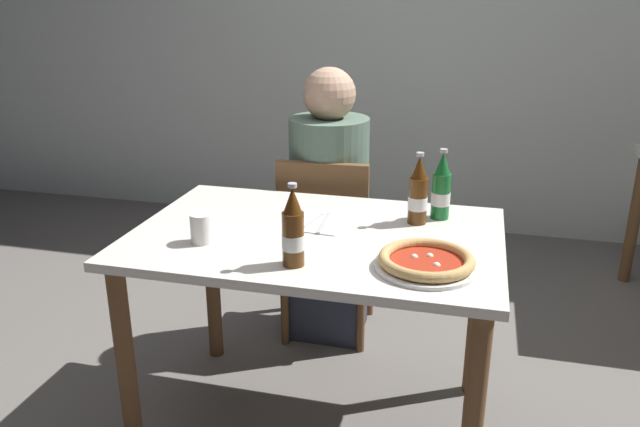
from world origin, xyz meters
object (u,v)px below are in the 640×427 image
at_px(diner_seated, 329,212).
at_px(paper_cup, 202,228).
at_px(beer_bottle_center, 293,231).
at_px(beer_bottle_right, 418,194).
at_px(beer_bottle_left, 441,190).
at_px(chair_behind_table, 327,238).
at_px(pizza_margherita_near, 426,262).
at_px(dining_table_main, 316,265).
at_px(napkin_with_cutlery, 318,223).

relative_size(diner_seated, paper_cup, 12.73).
distance_m(diner_seated, paper_cup, 0.88).
xyz_separation_m(beer_bottle_center, beer_bottle_right, (0.31, 0.44, 0.00)).
bearing_deg(beer_bottle_left, chair_behind_table, 143.48).
height_order(pizza_margherita_near, beer_bottle_right, beer_bottle_right).
height_order(beer_bottle_center, beer_bottle_right, same).
distance_m(diner_seated, pizza_margherita_near, 1.00).
bearing_deg(beer_bottle_center, pizza_margherita_near, 10.61).
distance_m(pizza_margherita_near, beer_bottle_left, 0.44).
bearing_deg(paper_cup, chair_behind_table, 74.49).
distance_m(dining_table_main, beer_bottle_center, 0.34).
height_order(beer_bottle_left, beer_bottle_center, same).
bearing_deg(beer_bottle_left, paper_cup, -149.89).
bearing_deg(beer_bottle_center, napkin_with_cutlery, 92.54).
relative_size(dining_table_main, diner_seated, 0.99).
bearing_deg(pizza_margherita_near, beer_bottle_left, 89.13).
bearing_deg(chair_behind_table, dining_table_main, 97.23).
relative_size(pizza_margherita_near, beer_bottle_right, 1.20).
bearing_deg(dining_table_main, beer_bottle_left, 32.66).
xyz_separation_m(beer_bottle_right, napkin_with_cutlery, (-0.32, -0.10, -0.10)).
xyz_separation_m(beer_bottle_center, paper_cup, (-0.33, 0.09, -0.06)).
bearing_deg(chair_behind_table, beer_bottle_right, 130.95).
bearing_deg(chair_behind_table, diner_seated, -88.73).
height_order(pizza_margherita_near, paper_cup, paper_cup).
height_order(chair_behind_table, diner_seated, diner_seated).
height_order(chair_behind_table, beer_bottle_left, beer_bottle_left).
distance_m(beer_bottle_center, paper_cup, 0.35).
relative_size(diner_seated, napkin_with_cutlery, 6.17).
xyz_separation_m(chair_behind_table, napkin_with_cutlery, (0.10, -0.53, 0.27)).
bearing_deg(napkin_with_cutlery, pizza_margherita_near, -34.88).
bearing_deg(napkin_with_cutlery, paper_cup, -141.83).
relative_size(chair_behind_table, beer_bottle_left, 3.44).
height_order(pizza_margherita_near, napkin_with_cutlery, pizza_margherita_near).
height_order(diner_seated, paper_cup, diner_seated).
xyz_separation_m(beer_bottle_left, paper_cup, (-0.71, -0.41, -0.06)).
distance_m(dining_table_main, chair_behind_table, 0.64).
bearing_deg(chair_behind_table, paper_cup, 71.29).
bearing_deg(napkin_with_cutlery, diner_seated, 99.96).
distance_m(beer_bottle_center, napkin_with_cutlery, 0.36).
height_order(diner_seated, napkin_with_cutlery, diner_seated).
bearing_deg(pizza_margherita_near, diner_seated, 119.96).
relative_size(beer_bottle_left, beer_bottle_center, 1.00).
bearing_deg(paper_cup, napkin_with_cutlery, 38.17).
xyz_separation_m(beer_bottle_right, paper_cup, (-0.64, -0.34, -0.06)).
xyz_separation_m(chair_behind_table, beer_bottle_right, (0.42, -0.43, 0.37)).
height_order(beer_bottle_center, napkin_with_cutlery, beer_bottle_center).
distance_m(chair_behind_table, pizza_margherita_near, 0.98).
bearing_deg(beer_bottle_right, chair_behind_table, 134.15).
bearing_deg(napkin_with_cutlery, dining_table_main, -79.90).
height_order(beer_bottle_left, paper_cup, beer_bottle_left).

